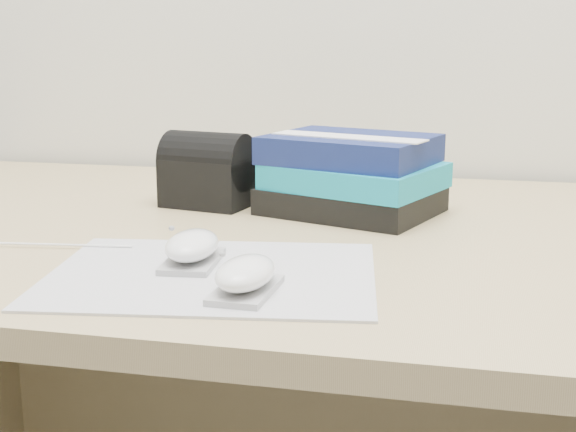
% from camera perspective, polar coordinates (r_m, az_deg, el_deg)
% --- Properties ---
extents(desk, '(1.60, 0.80, 0.73)m').
position_cam_1_polar(desk, '(1.13, 7.42, -12.02)').
color(desk, tan).
rests_on(desk, ground).
extents(mousepad, '(0.36, 0.30, 0.00)m').
position_cam_1_polar(mousepad, '(0.81, -5.43, -4.13)').
color(mousepad, '#9D9BA4').
rests_on(mousepad, desk).
extents(mouse_rear, '(0.06, 0.10, 0.04)m').
position_cam_1_polar(mouse_rear, '(0.84, -6.83, -2.27)').
color(mouse_rear, '#A4A4A7').
rests_on(mouse_rear, mousepad).
extents(mouse_front, '(0.05, 0.09, 0.04)m').
position_cam_1_polar(mouse_front, '(0.74, -3.03, -4.27)').
color(mouse_front, '#A8A8AA').
rests_on(mouse_front, mousepad).
extents(usb_cable, '(0.21, 0.03, 0.00)m').
position_cam_1_polar(usb_cable, '(0.95, -17.19, -1.94)').
color(usb_cable, white).
rests_on(usb_cable, mousepad).
extents(book_stack, '(0.26, 0.23, 0.11)m').
position_cam_1_polar(book_stack, '(1.08, 4.58, 2.92)').
color(book_stack, black).
rests_on(book_stack, desk).
extents(pouch, '(0.13, 0.10, 0.11)m').
position_cam_1_polar(pouch, '(1.13, -5.74, 3.24)').
color(pouch, black).
rests_on(pouch, desk).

